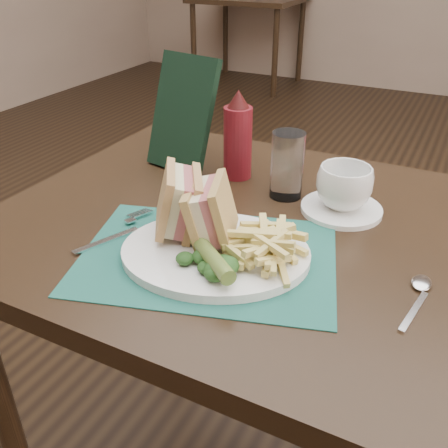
{
  "coord_description": "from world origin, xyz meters",
  "views": [
    {
      "loc": [
        0.32,
        -1.23,
        1.19
      ],
      "look_at": [
        0.01,
        -0.61,
        0.8
      ],
      "focal_mm": 40.0,
      "sensor_mm": 36.0,
      "label": 1
    }
  ],
  "objects_px": {
    "sandwich_half_b": "(198,210)",
    "saucer": "(341,209)",
    "drinking_glass": "(287,165)",
    "placemat": "(208,256)",
    "ketchup_bottle": "(238,135)",
    "check_presenter": "(183,114)",
    "table_bg_left": "(248,42)",
    "coffee_cup": "(344,187)",
    "sandwich_half_a": "(165,201)",
    "table_main": "(243,367)",
    "plate": "(215,253)"
  },
  "relations": [
    {
      "from": "table_bg_left",
      "to": "plate",
      "type": "bearing_deg",
      "value": -66.34
    },
    {
      "from": "table_bg_left",
      "to": "ketchup_bottle",
      "type": "height_order",
      "value": "ketchup_bottle"
    },
    {
      "from": "plate",
      "to": "sandwich_half_a",
      "type": "bearing_deg",
      "value": 152.66
    },
    {
      "from": "saucer",
      "to": "ketchup_bottle",
      "type": "height_order",
      "value": "ketchup_bottle"
    },
    {
      "from": "ketchup_bottle",
      "to": "drinking_glass",
      "type": "bearing_deg",
      "value": -18.11
    },
    {
      "from": "sandwich_half_a",
      "to": "table_bg_left",
      "type": "bearing_deg",
      "value": 80.37
    },
    {
      "from": "sandwich_half_b",
      "to": "plate",
      "type": "bearing_deg",
      "value": -39.0
    },
    {
      "from": "ketchup_bottle",
      "to": "check_presenter",
      "type": "distance_m",
      "value": 0.13
    },
    {
      "from": "plate",
      "to": "drinking_glass",
      "type": "relative_size",
      "value": 2.31
    },
    {
      "from": "drinking_glass",
      "to": "saucer",
      "type": "bearing_deg",
      "value": -7.25
    },
    {
      "from": "table_bg_left",
      "to": "ketchup_bottle",
      "type": "bearing_deg",
      "value": -65.98
    },
    {
      "from": "placemat",
      "to": "coffee_cup",
      "type": "xyz_separation_m",
      "value": [
        0.15,
        0.25,
        0.05
      ]
    },
    {
      "from": "table_bg_left",
      "to": "sandwich_half_b",
      "type": "xyz_separation_m",
      "value": [
        1.6,
        -3.73,
        0.44
      ]
    },
    {
      "from": "table_bg_left",
      "to": "coffee_cup",
      "type": "bearing_deg",
      "value": -63.09
    },
    {
      "from": "saucer",
      "to": "drinking_glass",
      "type": "xyz_separation_m",
      "value": [
        -0.12,
        0.01,
        0.06
      ]
    },
    {
      "from": "table_bg_left",
      "to": "coffee_cup",
      "type": "relative_size",
      "value": 8.87
    },
    {
      "from": "table_main",
      "to": "saucer",
      "type": "height_order",
      "value": "saucer"
    },
    {
      "from": "placemat",
      "to": "sandwich_half_a",
      "type": "bearing_deg",
      "value": 169.19
    },
    {
      "from": "table_bg_left",
      "to": "placemat",
      "type": "xyz_separation_m",
      "value": [
        1.63,
        -3.75,
        0.38
      ]
    },
    {
      "from": "placemat",
      "to": "saucer",
      "type": "distance_m",
      "value": 0.29
    },
    {
      "from": "placemat",
      "to": "ketchup_bottle",
      "type": "bearing_deg",
      "value": 107.03
    },
    {
      "from": "sandwich_half_a",
      "to": "ketchup_bottle",
      "type": "relative_size",
      "value": 0.6
    },
    {
      "from": "placemat",
      "to": "sandwich_half_a",
      "type": "xyz_separation_m",
      "value": [
        -0.09,
        0.02,
        0.07
      ]
    },
    {
      "from": "table_main",
      "to": "table_bg_left",
      "type": "relative_size",
      "value": 1.0
    },
    {
      "from": "table_main",
      "to": "ketchup_bottle",
      "type": "xyz_separation_m",
      "value": [
        -0.1,
        0.16,
        0.47
      ]
    },
    {
      "from": "saucer",
      "to": "drinking_glass",
      "type": "distance_m",
      "value": 0.13
    },
    {
      "from": "table_main",
      "to": "ketchup_bottle",
      "type": "relative_size",
      "value": 4.84
    },
    {
      "from": "sandwich_half_b",
      "to": "saucer",
      "type": "relative_size",
      "value": 0.7
    },
    {
      "from": "coffee_cup",
      "to": "check_presenter",
      "type": "height_order",
      "value": "check_presenter"
    },
    {
      "from": "saucer",
      "to": "check_presenter",
      "type": "xyz_separation_m",
      "value": [
        -0.37,
        0.06,
        0.11
      ]
    },
    {
      "from": "placemat",
      "to": "sandwich_half_b",
      "type": "bearing_deg",
      "value": 146.46
    },
    {
      "from": "sandwich_half_a",
      "to": "coffee_cup",
      "type": "distance_m",
      "value": 0.33
    },
    {
      "from": "placemat",
      "to": "drinking_glass",
      "type": "relative_size",
      "value": 3.1
    },
    {
      "from": "coffee_cup",
      "to": "check_presenter",
      "type": "xyz_separation_m",
      "value": [
        -0.37,
        0.06,
        0.07
      ]
    },
    {
      "from": "table_bg_left",
      "to": "plate",
      "type": "distance_m",
      "value": 4.11
    },
    {
      "from": "ketchup_bottle",
      "to": "table_main",
      "type": "bearing_deg",
      "value": -59.06
    },
    {
      "from": "placemat",
      "to": "ketchup_bottle",
      "type": "xyz_separation_m",
      "value": [
        -0.09,
        0.3,
        0.09
      ]
    },
    {
      "from": "sandwich_half_b",
      "to": "coffee_cup",
      "type": "distance_m",
      "value": 0.29
    },
    {
      "from": "saucer",
      "to": "drinking_glass",
      "type": "height_order",
      "value": "drinking_glass"
    },
    {
      "from": "sandwich_half_a",
      "to": "sandwich_half_b",
      "type": "relative_size",
      "value": 1.05
    },
    {
      "from": "drinking_glass",
      "to": "ketchup_bottle",
      "type": "height_order",
      "value": "ketchup_bottle"
    },
    {
      "from": "table_main",
      "to": "coffee_cup",
      "type": "xyz_separation_m",
      "value": [
        0.15,
        0.1,
        0.43
      ]
    },
    {
      "from": "table_main",
      "to": "sandwich_half_a",
      "type": "distance_m",
      "value": 0.47
    },
    {
      "from": "saucer",
      "to": "coffee_cup",
      "type": "height_order",
      "value": "coffee_cup"
    },
    {
      "from": "coffee_cup",
      "to": "drinking_glass",
      "type": "distance_m",
      "value": 0.12
    },
    {
      "from": "table_bg_left",
      "to": "ketchup_bottle",
      "type": "relative_size",
      "value": 4.84
    },
    {
      "from": "drinking_glass",
      "to": "check_presenter",
      "type": "distance_m",
      "value": 0.26
    },
    {
      "from": "sandwich_half_b",
      "to": "saucer",
      "type": "height_order",
      "value": "sandwich_half_b"
    },
    {
      "from": "placemat",
      "to": "coffee_cup",
      "type": "distance_m",
      "value": 0.29
    },
    {
      "from": "table_bg_left",
      "to": "saucer",
      "type": "height_order",
      "value": "saucer"
    }
  ]
}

